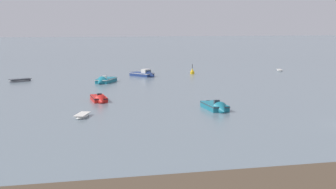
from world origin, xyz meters
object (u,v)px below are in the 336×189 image
object	(u,v)px
motorboat_moored_1	(217,108)
channel_buoy	(192,72)
rowboat_moored_0	(279,70)
motorboat_moored_4	(145,75)
motorboat_moored_2	(100,100)
rowboat_moored_3	(20,80)
rowboat_moored_2	(82,116)
motorboat_moored_3	(104,81)

from	to	relation	value
motorboat_moored_1	channel_buoy	distance (m)	46.07
rowboat_moored_0	channel_buoy	size ratio (longest dim) A/B	1.35
motorboat_moored_1	motorboat_moored_4	world-z (taller)	motorboat_moored_4
motorboat_moored_2	rowboat_moored_3	size ratio (longest dim) A/B	1.17
motorboat_moored_2	rowboat_moored_2	world-z (taller)	motorboat_moored_2
rowboat_moored_0	motorboat_moored_2	bearing A→B (deg)	147.20
motorboat_moored_2	channel_buoy	xyz separation A→B (m)	(23.66, 34.26, 0.21)
rowboat_moored_3	channel_buoy	xyz separation A→B (m)	(35.46, 5.83, 0.27)
motorboat_moored_2	motorboat_moored_3	xyz separation A→B (m)	(3.26, 22.17, 0.05)
motorboat_moored_1	motorboat_moored_3	bearing A→B (deg)	-163.43
motorboat_moored_2	rowboat_moored_2	size ratio (longest dim) A/B	1.47
motorboat_moored_4	channel_buoy	bearing A→B (deg)	70.18
rowboat_moored_2	motorboat_moored_3	xyz separation A→B (m)	(6.48, 33.34, 0.15)
motorboat_moored_2	channel_buoy	bearing A→B (deg)	142.96
rowboat_moored_0	rowboat_moored_3	bearing A→B (deg)	116.41
channel_buoy	motorboat_moored_3	bearing A→B (deg)	-149.35
rowboat_moored_2	channel_buoy	size ratio (longest dim) A/B	1.59
motorboat_moored_2	rowboat_moored_2	bearing A→B (deg)	-18.46
rowboat_moored_2	motorboat_moored_1	bearing A→B (deg)	-67.27
rowboat_moored_3	motorboat_moored_3	size ratio (longest dim) A/B	0.70
motorboat_moored_1	rowboat_moored_3	distance (m)	46.50
rowboat_moored_0	motorboat_moored_1	world-z (taller)	motorboat_moored_1
rowboat_moored_2	rowboat_moored_3	size ratio (longest dim) A/B	0.79
rowboat_moored_2	motorboat_moored_4	bearing A→B (deg)	0.50
motorboat_moored_2	rowboat_moored_3	bearing A→B (deg)	-159.87
rowboat_moored_0	rowboat_moored_3	xyz separation A→B (m)	(-57.13, -8.16, 0.06)
rowboat_moored_3	motorboat_moored_4	distance (m)	24.74
rowboat_moored_3	motorboat_moored_3	xyz separation A→B (m)	(15.06, -6.26, 0.11)
motorboat_moored_2	rowboat_moored_2	xyz separation A→B (m)	(-3.21, -11.17, -0.10)
motorboat_moored_2	motorboat_moored_1	bearing A→B (deg)	49.11
motorboat_moored_1	rowboat_moored_2	distance (m)	16.62
rowboat_moored_3	motorboat_moored_3	world-z (taller)	motorboat_moored_3
rowboat_moored_0	motorboat_moored_4	bearing A→B (deg)	116.97
rowboat_moored_2	channel_buoy	distance (m)	52.79
rowboat_moored_0	motorboat_moored_2	distance (m)	58.26
motorboat_moored_1	motorboat_moored_3	world-z (taller)	motorboat_moored_3
motorboat_moored_3	channel_buoy	bearing A→B (deg)	149.27
motorboat_moored_1	motorboat_moored_3	xyz separation A→B (m)	(-10.14, 32.82, 0.01)
motorboat_moored_2	motorboat_moored_4	xyz separation A→B (m)	(12.73, 31.62, 0.10)
motorboat_moored_1	channel_buoy	bearing A→B (deg)	166.53
motorboat_moored_1	motorboat_moored_2	size ratio (longest dim) A/B	1.14
motorboat_moored_1	rowboat_moored_2	xyz separation A→B (m)	(-16.61, -0.52, -0.13)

